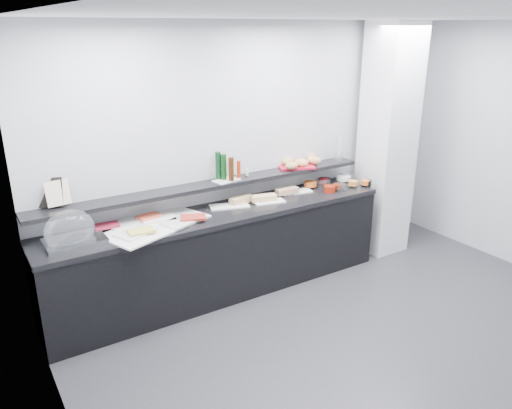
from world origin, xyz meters
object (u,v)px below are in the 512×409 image
sandwich_plate_mid (269,202)px  condiment_tray (226,180)px  framed_print (49,193)px  carafe (339,148)px  bread_tray (296,166)px  cloche_base (75,241)px

sandwich_plate_mid → condiment_tray: bearing=165.8°
sandwich_plate_mid → framed_print: framed_print is taller
carafe → bread_tray: bearing=174.5°
condiment_tray → carafe: 1.50m
cloche_base → carafe: carafe is taller
sandwich_plate_mid → bread_tray: size_ratio=0.82×
sandwich_plate_mid → framed_print: size_ratio=1.23×
cloche_base → bread_tray: bread_tray is taller
cloche_base → sandwich_plate_mid: bearing=-1.5°
framed_print → bread_tray: (2.58, -0.09, -0.12)m
condiment_tray → carafe: bearing=-11.7°
sandwich_plate_mid → bread_tray: 0.62m
framed_print → carafe: bearing=19.5°
condiment_tray → framed_print: bearing=164.0°
bread_tray → cloche_base: bearing=-153.2°
bread_tray → carafe: bearing=16.1°
cloche_base → condiment_tray: 1.60m
framed_print → sandwich_plate_mid: bearing=13.0°
carafe → condiment_tray: bearing=179.7°
cloche_base → condiment_tray: bearing=5.5°
sandwich_plate_mid → bread_tray: (0.51, 0.24, 0.25)m
condiment_tray → bread_tray: size_ratio=0.68×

